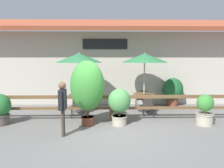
{
  "coord_description": "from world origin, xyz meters",
  "views": [
    {
      "loc": [
        -0.15,
        -6.83,
        2.28
      ],
      "look_at": [
        0.03,
        1.44,
        1.32
      ],
      "focal_mm": 35.0,
      "sensor_mm": 36.0,
      "label": 1
    }
  ],
  "objects": [
    {
      "name": "dining_table_middle",
      "position": [
        1.45,
        2.53,
        0.61
      ],
      "size": [
        0.93,
        0.93,
        0.77
      ],
      "color": "brown",
      "rests_on": "ground"
    },
    {
      "name": "pedestrian",
      "position": [
        -1.46,
        -0.52,
        1.04
      ],
      "size": [
        0.22,
        0.57,
        1.62
      ],
      "rotation": [
        0.0,
        0.0,
        -1.51
      ],
      "color": "#42382D",
      "rests_on": "ground"
    },
    {
      "name": "potted_plant_small_flowering",
      "position": [
        3.23,
        0.49,
        0.52
      ],
      "size": [
        0.62,
        0.62,
        1.07
      ],
      "color": "#B7AD99",
      "rests_on": "ground"
    },
    {
      "name": "dining_table_near",
      "position": [
        -1.34,
        2.45,
        0.61
      ],
      "size": [
        0.93,
        0.93,
        0.77
      ],
      "color": "brown",
      "rests_on": "ground"
    },
    {
      "name": "chair_near_streetside",
      "position": [
        -1.36,
        1.76,
        0.46
      ],
      "size": [
        0.43,
        0.43,
        0.83
      ],
      "rotation": [
        0.0,
        0.0,
        0.01
      ],
      "color": "#332D28",
      "rests_on": "ground"
    },
    {
      "name": "building_facade",
      "position": [
        -0.0,
        4.1,
        2.17
      ],
      "size": [
        14.28,
        1.49,
        4.23
      ],
      "color": "#BCB7A8",
      "rests_on": "ground"
    },
    {
      "name": "potted_plant_tall_tropical",
      "position": [
        3.02,
        3.55,
        0.76
      ],
      "size": [
        0.99,
        0.89,
        1.36
      ],
      "color": "brown",
      "rests_on": "ground"
    },
    {
      "name": "chair_middle_wallside",
      "position": [
        1.41,
        3.22,
        0.46
      ],
      "size": [
        0.43,
        0.43,
        0.83
      ],
      "rotation": [
        0.0,
        0.0,
        3.17
      ],
      "color": "#332D28",
      "rests_on": "ground"
    },
    {
      "name": "patio_railing",
      "position": [
        0.0,
        1.05,
        0.7
      ],
      "size": [
        10.4,
        0.14,
        0.95
      ],
      "color": "brown",
      "rests_on": "ground"
    },
    {
      "name": "ground_plane",
      "position": [
        0.0,
        0.0,
        0.0
      ],
      "size": [
        60.0,
        60.0,
        0.0
      ],
      "primitive_type": "plane",
      "color": "slate"
    },
    {
      "name": "chair_middle_streetside",
      "position": [
        1.5,
        1.84,
        0.46
      ],
      "size": [
        0.45,
        0.45,
        0.83
      ],
      "rotation": [
        0.0,
        0.0,
        -0.07
      ],
      "color": "#332D28",
      "rests_on": "ground"
    },
    {
      "name": "patio_umbrella_middle",
      "position": [
        1.45,
        2.53,
        2.32
      ],
      "size": [
        1.97,
        1.97,
        2.56
      ],
      "color": "#B7B2A8",
      "rests_on": "ground"
    },
    {
      "name": "potted_plant_entrance_palm",
      "position": [
        0.26,
        0.52,
        0.73
      ],
      "size": [
        0.78,
        0.7,
        1.26
      ],
      "color": "#B7AD99",
      "rests_on": "ground"
    },
    {
      "name": "potted_plant_broad_leaf",
      "position": [
        -3.86,
        0.64,
        0.56
      ],
      "size": [
        0.73,
        0.65,
        1.08
      ],
      "color": "#564C47",
      "rests_on": "ground"
    },
    {
      "name": "chair_near_wallside",
      "position": [
        -1.38,
        3.13,
        0.46
      ],
      "size": [
        0.46,
        0.46,
        0.83
      ],
      "rotation": [
        0.0,
        0.0,
        3.03
      ],
      "color": "#332D28",
      "rests_on": "ground"
    },
    {
      "name": "patio_umbrella_near",
      "position": [
        -1.34,
        2.45,
        2.32
      ],
      "size": [
        1.97,
        1.97,
        2.56
      ],
      "color": "#B7B2A8",
      "rests_on": "ground"
    },
    {
      "name": "potted_plant_corner_fern",
      "position": [
        -0.83,
        0.52,
        1.34
      ],
      "size": [
        1.16,
        1.04,
        2.23
      ],
      "color": "brown",
      "rests_on": "ground"
    }
  ]
}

